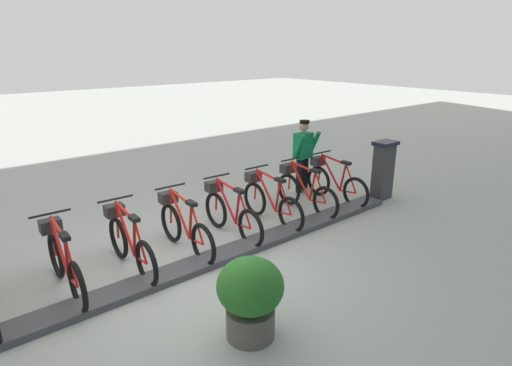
# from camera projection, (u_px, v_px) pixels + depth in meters

# --- Properties ---
(ground_plane) EXTENTS (60.00, 60.00, 0.00)m
(ground_plane) POSITION_uv_depth(u_px,v_px,m) (191.00, 270.00, 6.27)
(ground_plane) COLOR #A9AFA8
(dock_rail_base) EXTENTS (0.44, 9.11, 0.10)m
(dock_rail_base) POSITION_uv_depth(u_px,v_px,m) (191.00, 267.00, 6.25)
(dock_rail_base) COLOR #47474C
(dock_rail_base) RESTS_ON ground
(payment_kiosk) EXTENTS (0.36, 0.52, 1.28)m
(payment_kiosk) POSITION_uv_depth(u_px,v_px,m) (383.00, 169.00, 9.07)
(payment_kiosk) COLOR #38383D
(payment_kiosk) RESTS_ON ground
(bike_docked_0) EXTENTS (1.72, 0.54, 1.02)m
(bike_docked_0) POSITION_uv_depth(u_px,v_px,m) (334.00, 182.00, 9.00)
(bike_docked_0) COLOR black
(bike_docked_0) RESTS_ON ground
(bike_docked_1) EXTENTS (1.72, 0.54, 1.02)m
(bike_docked_1) POSITION_uv_depth(u_px,v_px,m) (304.00, 191.00, 8.44)
(bike_docked_1) COLOR black
(bike_docked_1) RESTS_ON ground
(bike_docked_2) EXTENTS (1.72, 0.54, 1.02)m
(bike_docked_2) POSITION_uv_depth(u_px,v_px,m) (269.00, 201.00, 7.88)
(bike_docked_2) COLOR black
(bike_docked_2) RESTS_ON ground
(bike_docked_3) EXTENTS (1.72, 0.54, 1.02)m
(bike_docked_3) POSITION_uv_depth(u_px,v_px,m) (230.00, 212.00, 7.32)
(bike_docked_3) COLOR black
(bike_docked_3) RESTS_ON ground
(bike_docked_4) EXTENTS (1.72, 0.54, 1.02)m
(bike_docked_4) POSITION_uv_depth(u_px,v_px,m) (184.00, 226.00, 6.75)
(bike_docked_4) COLOR black
(bike_docked_4) RESTS_ON ground
(bike_docked_5) EXTENTS (1.72, 0.54, 1.02)m
(bike_docked_5) POSITION_uv_depth(u_px,v_px,m) (129.00, 242.00, 6.19)
(bike_docked_5) COLOR black
(bike_docked_5) RESTS_ON ground
(bike_docked_6) EXTENTS (1.72, 0.54, 1.02)m
(bike_docked_6) POSITION_uv_depth(u_px,v_px,m) (64.00, 262.00, 5.63)
(bike_docked_6) COLOR black
(bike_docked_6) RESTS_ON ground
(worker_near_rack) EXTENTS (0.47, 0.64, 1.66)m
(worker_near_rack) POSITION_uv_depth(u_px,v_px,m) (303.00, 154.00, 9.38)
(worker_near_rack) COLOR white
(worker_near_rack) RESTS_ON ground
(planter_bush) EXTENTS (0.76, 0.76, 0.97)m
(planter_bush) POSITION_uv_depth(u_px,v_px,m) (250.00, 294.00, 4.68)
(planter_bush) COLOR #59544C
(planter_bush) RESTS_ON ground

